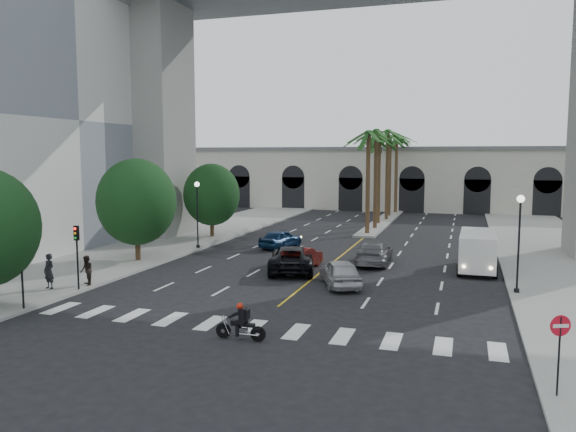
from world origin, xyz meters
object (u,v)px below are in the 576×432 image
Objects in this scene: traffic_signal_far at (77,247)px; motorcycle_rider at (242,323)px; lamp_post_left_far at (197,209)px; pedestrian_a at (49,271)px; cargo_van at (478,250)px; pedestrian_b at (87,270)px; car_a at (340,273)px; car_b at (301,258)px; car_c at (292,259)px; do_not_enter_sign at (560,339)px; car_e at (281,239)px; traffic_signal_near at (21,260)px; lamp_post_right at (519,235)px; car_d at (374,253)px.

motorcycle_rider is (11.52, -4.69, -1.82)m from traffic_signal_far.
pedestrian_a is (-1.53, -14.83, -2.10)m from lamp_post_left_far.
pedestrian_b is (-20.99, -11.40, -0.40)m from cargo_van.
car_a reaches higher than car_b.
car_c is 20.62m from do_not_enter_sign.
motorcycle_rider is 1.10× the size of pedestrian_a.
traffic_signal_near is at bearing 88.98° from car_e.
car_a is (13.28, 9.72, -1.73)m from traffic_signal_near.
motorcycle_rider is at bearing 145.32° from do_not_enter_sign.
lamp_post_right is at bearing 67.16° from do_not_enter_sign.
car_d is (2.56, 17.47, 0.08)m from motorcycle_rider.
cargo_van reaches higher than pedestrian_a.
pedestrian_a is at bearing -149.28° from cargo_van.
car_a is at bearing 36.19° from traffic_signal_near.
car_d is at bearing 143.93° from lamp_post_right.
car_e is (5.87, 21.24, -1.77)m from traffic_signal_near.
pedestrian_a is (-13.15, 4.36, 0.42)m from motorcycle_rider.
traffic_signal_far is 0.61× the size of car_c.
car_d is 2.01× the size of do_not_enter_sign.
car_a is 0.78× the size of cargo_van.
car_c reaches higher than car_d.
pedestrian_a is (-7.49, -17.58, 0.38)m from car_e.
pedestrian_a is 25.32m from do_not_enter_sign.
lamp_post_right is 23.66m from pedestrian_b.
lamp_post_left_far reaches higher than car_c.
car_c is (-3.81, 3.01, 0.05)m from car_a.
car_b is at bearing 104.89° from do_not_enter_sign.
cargo_van is 3.51× the size of pedestrian_b.
cargo_van reaches higher than pedestrian_b.
car_e is at bearing 71.21° from traffic_signal_far.
lamp_post_left_far is 11.33m from car_b.
car_c is (9.57, -5.77, -2.39)m from lamp_post_left_far.
cargo_van is (11.33, 3.65, 0.56)m from car_c.
car_e is at bearing 74.56° from traffic_signal_near.
cargo_van is at bearing -5.81° from lamp_post_left_far.
do_not_enter_sign is at bearing 22.25° from pedestrian_b.
car_c is at bearing 170.45° from lamp_post_right.
pedestrian_a is at bearing 46.13° from car_b.
cargo_van reaches higher than car_a.
pedestrian_b is (-14.28, -11.81, 0.21)m from car_d.
car_c is at bearing 39.84° from car_d.
motorcycle_rider is 0.47× the size of car_a.
traffic_signal_far is 0.84× the size of car_e.
motorcycle_rider reaches higher than car_e.
car_c is (-13.23, 2.23, -2.39)m from lamp_post_right.
car_e is (-7.42, 11.53, -0.04)m from car_a.
car_a is 1.72× the size of do_not_enter_sign.
lamp_post_right is 1.19× the size of car_b.
lamp_post_left_far is 1.17× the size of car_a.
car_b is (-12.90, 3.09, -2.48)m from lamp_post_right.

